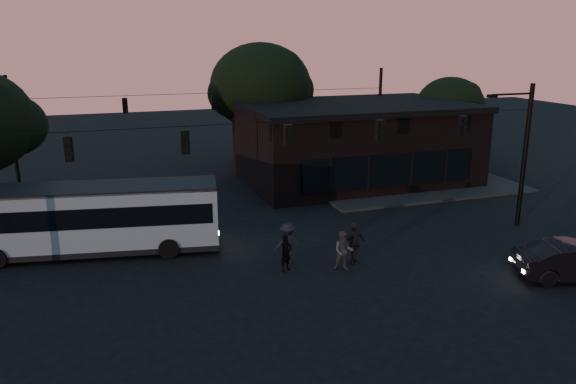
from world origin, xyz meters
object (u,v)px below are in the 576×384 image
object	(u,v)px
pedestrian_a	(286,253)
pedestrian_c	(355,243)
bus	(93,216)
building	(354,142)
pedestrian_b	(344,251)
pedestrian_d	(287,243)

from	to	relation	value
pedestrian_a	pedestrian_c	xyz separation A→B (m)	(3.14, -0.18, 0.13)
bus	pedestrian_a	distance (m)	9.18
pedestrian_a	pedestrian_c	size ratio (longest dim) A/B	0.86
bus	pedestrian_c	bearing A→B (deg)	-15.40
building	pedestrian_a	distance (m)	16.93
building	pedestrian_b	world-z (taller)	building
pedestrian_a	pedestrian_b	size ratio (longest dim) A/B	0.94
pedestrian_b	bus	bearing A→B (deg)	173.96
pedestrian_a	building	bearing A→B (deg)	28.01
pedestrian_a	pedestrian_b	distance (m)	2.47
pedestrian_b	pedestrian_d	xyz separation A→B (m)	(-2.03, 1.49, 0.06)
pedestrian_c	pedestrian_d	bearing A→B (deg)	-36.77
pedestrian_c	pedestrian_d	world-z (taller)	pedestrian_c
bus	pedestrian_c	distance (m)	12.01
building	pedestrian_d	distance (m)	16.08
pedestrian_b	pedestrian_d	world-z (taller)	pedestrian_d
pedestrian_c	bus	bearing A→B (deg)	-42.61
pedestrian_d	pedestrian_c	bearing A→B (deg)	160.57
pedestrian_a	pedestrian_c	distance (m)	3.15
pedestrian_c	pedestrian_d	xyz separation A→B (m)	(-2.80, 0.97, -0.02)
pedestrian_c	pedestrian_b	bearing A→B (deg)	16.58
pedestrian_b	pedestrian_d	distance (m)	2.52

